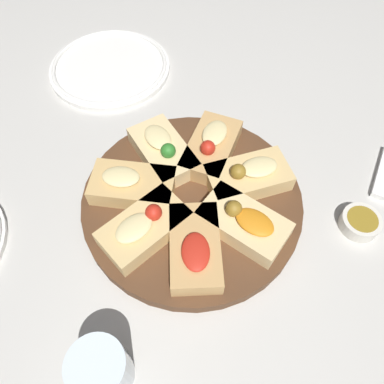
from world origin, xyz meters
The scene contains 12 objects.
ground_plane centered at (0.00, 0.00, 0.00)m, with size 3.00×3.00×0.00m, color beige.
serving_board centered at (0.00, 0.00, 0.01)m, with size 0.35×0.35×0.02m, color #51331E.
focaccia_slice_0 centered at (0.06, -0.07, 0.04)m, with size 0.14×0.15×0.05m.
focaccia_slice_1 centered at (0.09, 0.00, 0.04)m, with size 0.13×0.07×0.05m.
focaccia_slice_2 centered at (0.06, 0.07, 0.04)m, with size 0.14×0.15×0.05m.
focaccia_slice_3 centered at (-0.02, 0.09, 0.04)m, with size 0.10×0.14×0.04m.
focaccia_slice_4 centered at (-0.08, 0.04, 0.04)m, with size 0.15×0.12×0.05m.
focaccia_slice_5 centered at (-0.09, -0.04, 0.04)m, with size 0.15×0.12×0.04m.
focaccia_slice_6 centered at (-0.03, -0.09, 0.04)m, with size 0.10×0.14×0.05m.
plate_right centered at (0.26, 0.28, 0.01)m, with size 0.25×0.25×0.02m.
water_glass centered at (-0.27, 0.01, 0.04)m, with size 0.07×0.07×0.08m, color silver.
dipping_bowl centered at (0.05, -0.26, 0.01)m, with size 0.06×0.06×0.02m.
Camera 1 is at (-0.30, -0.11, 0.53)m, focal length 35.00 mm.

